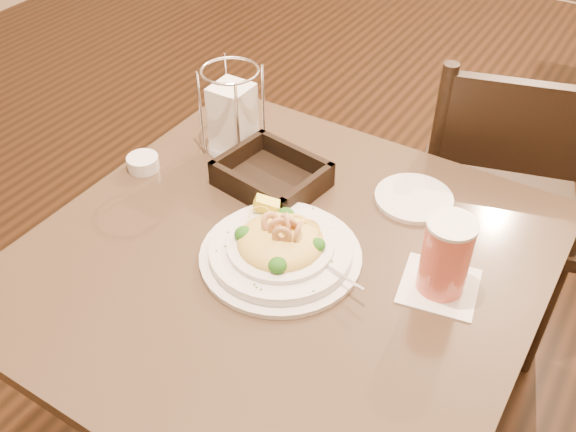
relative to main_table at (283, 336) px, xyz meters
The scene contains 8 objects.
main_table is the anchor object (origin of this frame).
dining_chair_near 0.74m from the main_table, 71.41° to the left, with size 0.52×0.52×0.93m.
pasta_bowl 0.26m from the main_table, 79.25° to the right, with size 0.33×0.30×0.10m.
drink_glass 0.42m from the main_table, 15.54° to the left, with size 0.15×0.15×0.15m.
bread_basket 0.33m from the main_table, 128.20° to the left, with size 0.23×0.19×0.06m.
napkin_caddy 0.49m from the main_table, 139.46° to the left, with size 0.13×0.13×0.20m.
side_plate 0.39m from the main_table, 63.05° to the left, with size 0.16×0.16×0.01m, color white.
butter_ramekin 0.48m from the main_table, behind, with size 0.07×0.07×0.03m, color white.
Camera 1 is at (0.46, -0.72, 1.57)m, focal length 40.00 mm.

